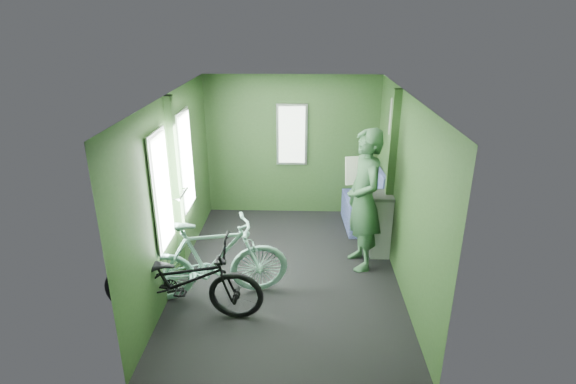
% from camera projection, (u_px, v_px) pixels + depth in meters
% --- Properties ---
extents(room, '(4.00, 4.02, 2.31)m').
position_uv_depth(room, '(285.00, 168.00, 5.39)').
color(room, black).
rests_on(room, ground).
extents(bicycle_black, '(1.81, 0.77, 0.98)m').
position_uv_depth(bicycle_black, '(186.00, 316.00, 5.05)').
color(bicycle_black, black).
rests_on(bicycle_black, ground).
extents(bicycle_mint, '(1.88, 1.03, 1.13)m').
position_uv_depth(bicycle_mint, '(215.00, 299.00, 5.34)').
color(bicycle_mint, '#82BDB0').
rests_on(bicycle_mint, ground).
extents(passenger, '(0.59, 0.76, 1.87)m').
position_uv_depth(passenger, '(364.00, 200.00, 5.75)').
color(passenger, '#2D5335').
rests_on(passenger, ground).
extents(waste_box, '(0.26, 0.37, 0.90)m').
position_uv_depth(waste_box, '(380.00, 224.00, 6.21)').
color(waste_box, gray).
rests_on(waste_box, ground).
extents(bench_seat, '(0.56, 0.95, 0.97)m').
position_uv_depth(bench_seat, '(363.00, 209.00, 7.09)').
color(bench_seat, navy).
rests_on(bench_seat, ground).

